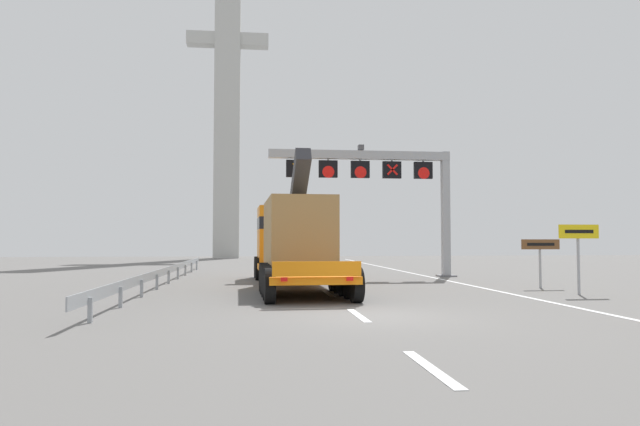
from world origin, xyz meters
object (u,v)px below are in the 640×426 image
(heavy_haul_truck_orange, at_px, (291,239))
(tourist_info_sign_brown, at_px, (540,251))
(overhead_lane_gantry, at_px, (383,176))
(exit_sign_yellow, at_px, (579,241))
(bridge_pylon_distant, at_px, (228,78))

(heavy_haul_truck_orange, bearing_deg, tourist_info_sign_brown, -15.48)
(overhead_lane_gantry, height_order, exit_sign_yellow, overhead_lane_gantry)
(tourist_info_sign_brown, height_order, bridge_pylon_distant, bridge_pylon_distant)
(bridge_pylon_distant, bearing_deg, tourist_info_sign_brown, -70.27)
(overhead_lane_gantry, bearing_deg, heavy_haul_truck_orange, -137.18)
(heavy_haul_truck_orange, relative_size, exit_sign_yellow, 5.64)
(heavy_haul_truck_orange, distance_m, tourist_info_sign_brown, 10.42)
(overhead_lane_gantry, relative_size, bridge_pylon_distant, 0.26)
(heavy_haul_truck_orange, height_order, bridge_pylon_distant, bridge_pylon_distant)
(overhead_lane_gantry, distance_m, tourist_info_sign_brown, 9.80)
(exit_sign_yellow, height_order, tourist_info_sign_brown, exit_sign_yellow)
(overhead_lane_gantry, relative_size, heavy_haul_truck_orange, 0.71)
(overhead_lane_gantry, relative_size, exit_sign_yellow, 4.00)
(overhead_lane_gantry, xyz_separation_m, exit_sign_yellow, (4.70, -10.60, -3.48))
(overhead_lane_gantry, xyz_separation_m, bridge_pylon_distant, (-9.96, 33.61, 14.59))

